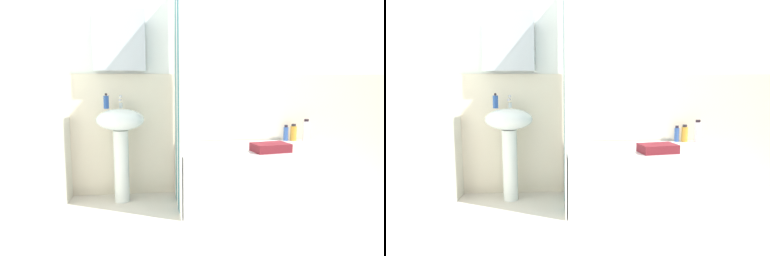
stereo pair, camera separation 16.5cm
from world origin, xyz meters
The scene contains 12 objects.
ground_plane centered at (0.00, 0.00, -0.02)m, with size 4.80×5.60×0.04m, color silver.
wall_back_tiled centered at (-0.06, 1.26, 1.14)m, with size 3.60×0.18×2.40m.
wall_left_tiled centered at (-1.57, 0.34, 1.12)m, with size 0.07×1.81×2.40m.
sink centered at (-1.03, 1.03, 0.64)m, with size 0.44×0.34×0.88m.
faucet centered at (-1.03, 1.11, 0.94)m, with size 0.03×0.12×0.12m.
soap_dispenser centered at (-1.16, 1.08, 0.94)m, with size 0.05×0.05×0.14m.
bathtub centered at (0.20, 0.86, 0.26)m, with size 1.41×0.73×0.53m, color white.
shower_curtain centered at (-0.52, 0.86, 1.00)m, with size 0.01×0.73×2.00m.
body_wash_bottle centered at (0.81, 1.13, 0.63)m, with size 0.07×0.07×0.22m.
lotion_bottle centered at (0.69, 1.15, 0.61)m, with size 0.06×0.06×0.17m.
conditioner_bottle centered at (0.61, 1.17, 0.60)m, with size 0.05×0.05×0.16m.
towel_folded centered at (0.27, 0.64, 0.56)m, with size 0.31×0.20×0.07m, color maroon.
Camera 1 is at (-0.74, -2.11, 1.12)m, focal length 31.64 mm.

